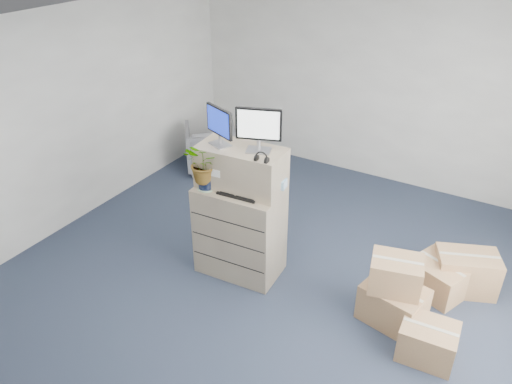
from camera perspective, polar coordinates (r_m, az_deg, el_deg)
ground at (r=5.67m, az=0.16°, el=-12.11°), size 7.00×7.00×0.00m
wall_back at (r=7.83m, az=13.60°, el=11.23°), size 6.00×0.02×2.80m
filing_cabinet_lower at (r=5.75m, az=-1.84°, el=-4.43°), size 0.98×0.64×1.10m
filing_cabinet_upper at (r=5.39m, az=-1.71°, el=2.78°), size 0.97×0.53×0.47m
monitor_left at (r=5.28m, az=-4.21°, el=7.72°), size 0.41×0.23×0.42m
monitor_right at (r=5.11m, az=0.30°, el=7.38°), size 0.46×0.26×0.47m
headphones at (r=4.98m, az=0.65°, el=3.93°), size 0.14×0.02×0.14m
keyboard at (r=5.34m, az=-1.95°, el=-0.23°), size 0.47×0.23×0.02m
mouse at (r=5.24m, az=1.11°, el=-0.79°), size 0.11×0.09×0.03m
water_bottle at (r=5.40m, az=-1.34°, el=1.63°), size 0.08×0.08×0.27m
phone_dock at (r=5.47m, az=-1.78°, el=0.97°), size 0.07×0.06×0.14m
external_drive at (r=5.42m, az=1.68°, el=0.50°), size 0.23×0.18×0.07m
tissue_box at (r=5.35m, az=2.12°, el=1.10°), size 0.27×0.17×0.09m
potted_plant at (r=5.38m, az=-5.82°, el=2.75°), size 0.50×0.54×0.45m
office_chair at (r=8.22m, az=-5.19°, el=5.38°), size 1.08×1.07×0.81m
cardboard_boxes at (r=5.67m, az=19.12°, el=-10.60°), size 1.28×1.75×0.77m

